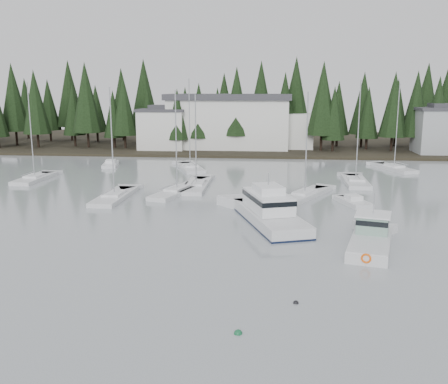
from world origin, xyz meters
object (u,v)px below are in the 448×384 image
object	(u,v)px
cabin_cruiser_center	(269,214)
house_east_a	(444,130)
sailboat_12	(177,193)
lobster_boat_teal	(371,240)
sailboat_2	(394,169)
sailboat_11	(355,183)
runabout_1	(353,203)
sailboat_7	(114,198)
runabout_3	(111,165)
sailboat_1	(305,197)
sailboat_5	(35,180)
harbor_inn	(239,122)
house_west	(163,128)
sailboat_0	(190,169)
sailboat_6	(196,187)

from	to	relation	value
cabin_cruiser_center	house_east_a	bearing A→B (deg)	-50.82
house_east_a	cabin_cruiser_center	size ratio (longest dim) A/B	0.80
cabin_cruiser_center	sailboat_12	xyz separation A→B (m)	(-11.27, 12.37, -0.75)
lobster_boat_teal	sailboat_12	distance (m)	27.31
sailboat_2	sailboat_11	size ratio (longest dim) A/B	0.97
sailboat_11	runabout_1	distance (m)	12.85
sailboat_2	sailboat_7	size ratio (longest dim) A/B	1.04
lobster_boat_teal	runabout_3	bearing A→B (deg)	55.45
house_east_a	sailboat_11	distance (m)	37.26
sailboat_7	sailboat_12	distance (m)	7.58
house_east_a	sailboat_2	size ratio (longest dim) A/B	0.77
cabin_cruiser_center	sailboat_2	xyz separation A→B (m)	(19.17, 33.56, -0.74)
lobster_boat_teal	sailboat_1	bearing A→B (deg)	27.04
sailboat_12	runabout_1	size ratio (longest dim) A/B	2.32
sailboat_2	sailboat_11	xyz separation A→B (m)	(-7.85, -12.42, -0.00)
runabout_3	sailboat_2	bearing A→B (deg)	-100.39
lobster_boat_teal	sailboat_5	world-z (taller)	sailboat_5
sailboat_5	sailboat_7	size ratio (longest dim) A/B	1.05
sailboat_5	sailboat_12	world-z (taller)	sailboat_5
harbor_inn	runabout_3	size ratio (longest dim) A/B	4.70
house_east_a	runabout_1	bearing A→B (deg)	-117.97
house_west	lobster_boat_teal	distance (m)	66.81
house_west	runabout_3	distance (m)	20.90
sailboat_11	sailboat_0	bearing A→B (deg)	69.44
house_east_a	sailboat_5	world-z (taller)	sailboat_5
lobster_boat_teal	sailboat_6	xyz separation A→B (m)	(-17.68, 22.99, -0.51)
house_west	sailboat_6	bearing A→B (deg)	-71.21
sailboat_11	runabout_1	world-z (taller)	sailboat_11
sailboat_7	runabout_3	size ratio (longest dim) A/B	2.09
house_east_a	sailboat_7	size ratio (longest dim) A/B	0.81
sailboat_5	house_west	bearing A→B (deg)	-17.02
sailboat_0	sailboat_5	size ratio (longest dim) A/B	1.05
house_east_a	sailboat_6	xyz separation A→B (m)	(-41.58, -35.52, -4.85)
sailboat_11	runabout_3	world-z (taller)	sailboat_11
harbor_inn	sailboat_12	distance (m)	44.26
harbor_inn	sailboat_11	world-z (taller)	sailboat_11
sailboat_2	sailboat_6	xyz separation A→B (m)	(-28.68, -17.38, -0.02)
sailboat_11	sailboat_2	bearing A→B (deg)	-31.18
harbor_inn	runabout_3	xyz separation A→B (m)	(-19.42, -23.27, -5.64)
sailboat_6	runabout_3	xyz separation A→B (m)	(-16.81, 16.59, 0.08)
sailboat_5	sailboat_11	bearing A→B (deg)	-86.70
lobster_boat_teal	sailboat_12	xyz separation A→B (m)	(-19.45, 19.17, -0.50)
sailboat_0	runabout_3	world-z (taller)	sailboat_0
sailboat_6	sailboat_11	xyz separation A→B (m)	(20.83, 4.96, 0.02)
harbor_inn	sailboat_6	bearing A→B (deg)	-93.76
harbor_inn	sailboat_1	size ratio (longest dim) A/B	2.33
harbor_inn	house_east_a	bearing A→B (deg)	-6.36
runabout_3	lobster_boat_teal	bearing A→B (deg)	-150.32
sailboat_6	sailboat_11	bearing A→B (deg)	-77.37
sailboat_5	runabout_1	distance (m)	43.05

